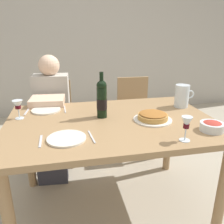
{
  "coord_description": "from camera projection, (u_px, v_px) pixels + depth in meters",
  "views": [
    {
      "loc": [
        -0.32,
        -1.53,
        1.38
      ],
      "look_at": [
        -0.01,
        -0.04,
        0.84
      ],
      "focal_mm": 37.17,
      "sensor_mm": 36.0,
      "label": 1
    }
  ],
  "objects": [
    {
      "name": "baked_tart",
      "position": [
        153.0,
        117.0,
        1.67
      ],
      "size": [
        0.28,
        0.28,
        0.06
      ],
      "color": "white",
      "rests_on": "dining_table"
    },
    {
      "name": "knife_left_setting",
      "position": [
        65.0,
        109.0,
        1.91
      ],
      "size": [
        0.02,
        0.18,
        0.0
      ],
      "primitive_type": "cube",
      "rotation": [
        0.0,
        0.0,
        1.61
      ],
      "color": "silver",
      "rests_on": "dining_table"
    },
    {
      "name": "dinner_plate_right_setting",
      "position": [
        67.0,
        138.0,
        1.38
      ],
      "size": [
        0.23,
        0.23,
        0.01
      ],
      "primitive_type": "cylinder",
      "color": "silver",
      "rests_on": "dining_table"
    },
    {
      "name": "wine_glass_right_diner",
      "position": [
        186.0,
        124.0,
        1.34
      ],
      "size": [
        0.06,
        0.06,
        0.15
      ],
      "color": "silver",
      "rests_on": "dining_table"
    },
    {
      "name": "fork_left_setting",
      "position": [
        27.0,
        112.0,
        1.85
      ],
      "size": [
        0.03,
        0.16,
        0.0
      ],
      "primitive_type": "cube",
      "rotation": [
        0.0,
        0.0,
        1.47
      ],
      "color": "silver",
      "rests_on": "dining_table"
    },
    {
      "name": "dining_table",
      "position": [
        112.0,
        132.0,
        1.71
      ],
      "size": [
        1.5,
        1.0,
        0.76
      ],
      "color": "#9E7A51",
      "rests_on": "ground"
    },
    {
      "name": "dinner_plate_left_setting",
      "position": [
        46.0,
        110.0,
        1.88
      ],
      "size": [
        0.23,
        0.23,
        0.01
      ],
      "primitive_type": "cylinder",
      "color": "silver",
      "rests_on": "dining_table"
    },
    {
      "name": "chair_left",
      "position": [
        55.0,
        116.0,
        2.51
      ],
      "size": [
        0.43,
        0.43,
        0.87
      ],
      "rotation": [
        0.0,
        0.0,
        3.06
      ],
      "color": "#9E7A51",
      "rests_on": "ground"
    },
    {
      "name": "knife_right_setting",
      "position": [
        92.0,
        137.0,
        1.41
      ],
      "size": [
        0.03,
        0.18,
        0.0
      ],
      "primitive_type": "cube",
      "rotation": [
        0.0,
        0.0,
        1.67
      ],
      "color": "silver",
      "rests_on": "dining_table"
    },
    {
      "name": "wine_bottle",
      "position": [
        102.0,
        99.0,
        1.7
      ],
      "size": [
        0.08,
        0.08,
        0.34
      ],
      "color": "black",
      "rests_on": "dining_table"
    },
    {
      "name": "ground_plane",
      "position": [
        112.0,
        205.0,
        1.93
      ],
      "size": [
        8.0,
        8.0,
        0.0
      ],
      "primitive_type": "plane",
      "color": "#B2A893"
    },
    {
      "name": "chair_right",
      "position": [
        134.0,
        111.0,
        2.67
      ],
      "size": [
        0.41,
        0.41,
        0.87
      ],
      "rotation": [
        0.0,
        0.0,
        3.11
      ],
      "color": "#9E7A51",
      "rests_on": "ground"
    },
    {
      "name": "salad_bowl",
      "position": [
        212.0,
        126.0,
        1.49
      ],
      "size": [
        0.15,
        0.15,
        0.07
      ],
      "color": "silver",
      "rests_on": "dining_table"
    },
    {
      "name": "spoon_right_setting",
      "position": [
        41.0,
        141.0,
        1.36
      ],
      "size": [
        0.02,
        0.16,
        0.0
      ],
      "primitive_type": "cube",
      "rotation": [
        0.0,
        0.0,
        1.59
      ],
      "color": "silver",
      "rests_on": "dining_table"
    },
    {
      "name": "water_pitcher",
      "position": [
        182.0,
        97.0,
        1.95
      ],
      "size": [
        0.17,
        0.12,
        0.19
      ],
      "color": "silver",
      "rests_on": "dining_table"
    },
    {
      "name": "back_wall",
      "position": [
        81.0,
        29.0,
        3.73
      ],
      "size": [
        8.0,
        0.1,
        2.8
      ],
      "primitive_type": "cube",
      "color": "#B2ADA3",
      "rests_on": "ground"
    },
    {
      "name": "wine_glass_left_diner",
      "position": [
        18.0,
        106.0,
        1.68
      ],
      "size": [
        0.07,
        0.07,
        0.14
      ],
      "color": "silver",
      "rests_on": "dining_table"
    },
    {
      "name": "diner_left",
      "position": [
        51.0,
        113.0,
        2.24
      ],
      "size": [
        0.36,
        0.53,
        1.16
      ],
      "rotation": [
        0.0,
        0.0,
        3.06
      ],
      "color": "#B7B2A8",
      "rests_on": "ground"
    }
  ]
}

